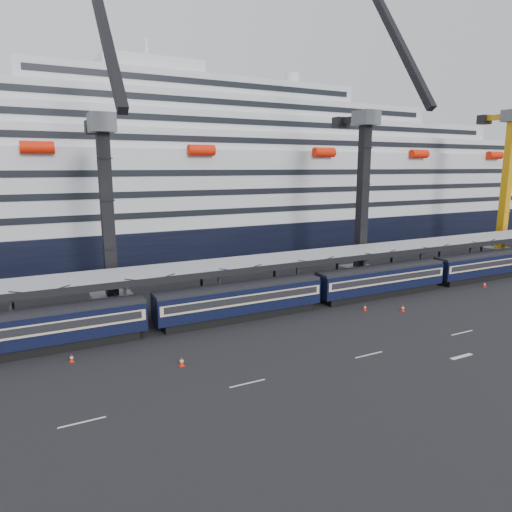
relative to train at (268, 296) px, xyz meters
name	(u,v)px	position (x,y,z in m)	size (l,w,h in m)	color
ground	(358,336)	(4.65, -10.00, -2.20)	(260.00, 260.00, 0.00)	black
lane_markings	(460,340)	(12.80, -15.23, -2.19)	(111.00, 4.27, 0.02)	beige
train	(268,296)	(0.00, 0.00, 0.00)	(133.05, 3.00, 4.05)	black
canopy	(286,259)	(4.65, 4.00, 3.05)	(130.00, 6.25, 5.53)	gray
cruise_ship	(190,190)	(3.57, 35.99, 10.14)	(214.09, 28.84, 34.00)	black
crane_dark_near	(108,208)	(-15.35, 8.59, 9.73)	(4.50, 17.75, 35.08)	#505458
crane_dark_mid	(365,189)	(19.65, 7.59, 11.16)	(4.50, 18.24, 39.64)	#505458
crane_yellow_near	(510,179)	(52.65, 8.47, 12.04)	(4.50, 20.12, 40.16)	#505458
traffic_cone_b	(72,358)	(-21.01, -3.62, -1.83)	(0.38, 0.38, 0.76)	#F82107
traffic_cone_c	(182,361)	(-12.88, -8.69, -1.78)	(0.43, 0.43, 0.86)	#F82107
traffic_cone_d	(403,308)	(14.44, -6.09, -1.80)	(0.40, 0.40, 0.81)	#F82107
traffic_cone_e	(365,307)	(10.76, -3.86, -1.84)	(0.36, 0.36, 0.72)	#F82107
traffic_cone_f	(485,284)	(32.55, -3.12, -1.84)	(0.37, 0.37, 0.74)	#F82107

